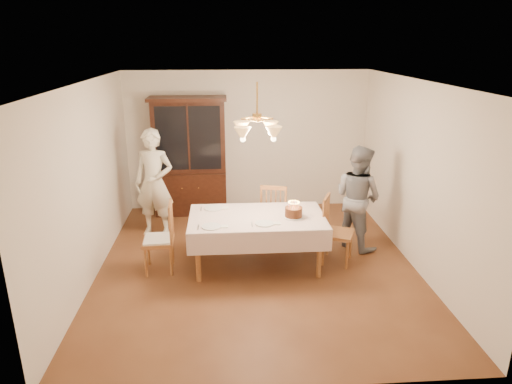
{
  "coord_description": "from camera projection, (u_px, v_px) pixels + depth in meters",
  "views": [
    {
      "loc": [
        -0.43,
        -5.95,
        3.11
      ],
      "look_at": [
        0.0,
        0.2,
        1.05
      ],
      "focal_mm": 32.0,
      "sensor_mm": 36.0,
      "label": 1
    }
  ],
  "objects": [
    {
      "name": "chandelier",
      "position": [
        257.0,
        130.0,
        6.01
      ],
      "size": [
        0.62,
        0.62,
        0.73
      ],
      "color": "#BF8C3F",
      "rests_on": "ground"
    },
    {
      "name": "chair_far_side",
      "position": [
        275.0,
        216.0,
        7.28
      ],
      "size": [
        0.53,
        0.52,
        1.0
      ],
      "color": "brown",
      "rests_on": "ground"
    },
    {
      "name": "china_hutch",
      "position": [
        190.0,
        158.0,
        8.37
      ],
      "size": [
        1.38,
        0.54,
        2.16
      ],
      "color": "black",
      "rests_on": "ground"
    },
    {
      "name": "birthday_cake",
      "position": [
        294.0,
        212.0,
        6.34
      ],
      "size": [
        0.3,
        0.3,
        0.23
      ],
      "color": "white",
      "rests_on": "dining_table"
    },
    {
      "name": "adult_in_grey",
      "position": [
        358.0,
        197.0,
        7.01
      ],
      "size": [
        0.96,
        1.0,
        1.62
      ],
      "primitive_type": "imported",
      "rotation": [
        0.0,
        0.0,
        2.19
      ],
      "color": "slate",
      "rests_on": "ground"
    },
    {
      "name": "chair_left_end",
      "position": [
        159.0,
        241.0,
        6.35
      ],
      "size": [
        0.44,
        0.46,
        1.0
      ],
      "color": "brown",
      "rests_on": "ground"
    },
    {
      "name": "place_setting_near_left",
      "position": [
        212.0,
        227.0,
        6.03
      ],
      "size": [
        0.4,
        0.26,
        0.02
      ],
      "color": "white",
      "rests_on": "dining_table"
    },
    {
      "name": "dining_table",
      "position": [
        257.0,
        221.0,
        6.43
      ],
      "size": [
        1.9,
        1.1,
        0.76
      ],
      "color": "brown",
      "rests_on": "ground"
    },
    {
      "name": "place_setting_far_left",
      "position": [
        214.0,
        208.0,
        6.69
      ],
      "size": [
        0.41,
        0.26,
        0.02
      ],
      "color": "white",
      "rests_on": "dining_table"
    },
    {
      "name": "place_setting_near_right",
      "position": [
        265.0,
        224.0,
        6.13
      ],
      "size": [
        0.39,
        0.25,
        0.02
      ],
      "color": "white",
      "rests_on": "dining_table"
    },
    {
      "name": "room_shell",
      "position": [
        257.0,
        159.0,
        6.14
      ],
      "size": [
        5.0,
        5.0,
        5.0
      ],
      "color": "white",
      "rests_on": "ground"
    },
    {
      "name": "ground",
      "position": [
        257.0,
        265.0,
        6.64
      ],
      "size": [
        5.0,
        5.0,
        0.0
      ],
      "primitive_type": "plane",
      "color": "#572F18",
      "rests_on": "ground"
    },
    {
      "name": "chair_right_end",
      "position": [
        337.0,
        234.0,
        6.6
      ],
      "size": [
        0.56,
        0.57,
        1.0
      ],
      "color": "brown",
      "rests_on": "ground"
    },
    {
      "name": "elderly_woman",
      "position": [
        154.0,
        183.0,
        7.42
      ],
      "size": [
        0.73,
        0.57,
        1.78
      ],
      "primitive_type": "imported",
      "rotation": [
        0.0,
        0.0,
        -0.23
      ],
      "color": "#EFE7CA",
      "rests_on": "ground"
    }
  ]
}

